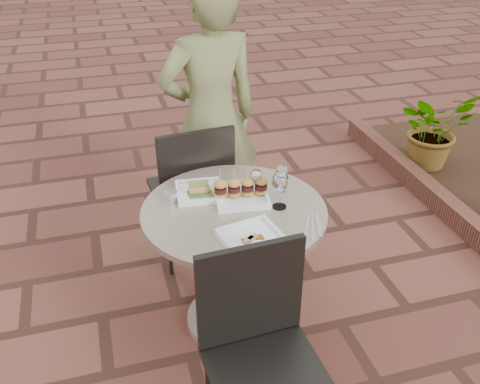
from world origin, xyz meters
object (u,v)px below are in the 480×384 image
object	(u,v)px
diner	(210,120)
plate_sliders	(241,191)
chair_far	(193,184)
plate_salmon	(199,191)
cafe_table	(234,250)
plate_tuna	(253,239)
chair_near	(259,339)

from	to	relation	value
diner	plate_sliders	size ratio (longest dim) A/B	5.90
chair_far	plate_salmon	distance (m)	0.46
cafe_table	plate_tuna	bearing A→B (deg)	-88.64
cafe_table	diner	bearing A→B (deg)	84.43
chair_near	plate_salmon	size ratio (longest dim) A/B	3.70
diner	plate_tuna	xyz separation A→B (m)	(-0.07, -1.08, -0.11)
cafe_table	chair_near	distance (m)	0.68
plate_tuna	chair_far	bearing A→B (deg)	95.88
plate_salmon	plate_tuna	size ratio (longest dim) A/B	0.84
chair_near	plate_tuna	size ratio (longest dim) A/B	3.12
chair_near	diner	xyz separation A→B (m)	(0.16, 1.47, 0.30)
diner	plate_salmon	bearing A→B (deg)	63.72
cafe_table	plate_salmon	world-z (taller)	plate_salmon
plate_salmon	plate_sliders	bearing A→B (deg)	-26.56
cafe_table	plate_sliders	world-z (taller)	plate_sliders
cafe_table	diner	distance (m)	0.89
plate_sliders	plate_tuna	bearing A→B (deg)	-98.20
diner	plate_tuna	size ratio (longest dim) A/B	5.73
cafe_table	chair_far	distance (m)	0.61
chair_far	plate_salmon	world-z (taller)	chair_far
cafe_table	chair_far	world-z (taller)	chair_far
cafe_table	plate_sliders	distance (m)	0.31
plate_salmon	plate_tuna	distance (m)	0.48
cafe_table	chair_near	xyz separation A→B (m)	(-0.08, -0.67, 0.07)
chair_near	plate_sliders	world-z (taller)	chair_near
chair_far	plate_sliders	xyz separation A→B (m)	(0.14, -0.51, 0.22)
cafe_table	plate_tuna	size ratio (longest dim) A/B	3.02
plate_sliders	plate_salmon	bearing A→B (deg)	153.44
chair_near	plate_salmon	bearing A→B (deg)	90.13
chair_far	chair_near	distance (m)	1.27
chair_far	plate_tuna	bearing A→B (deg)	91.43
plate_salmon	chair_near	bearing A→B (deg)	-86.90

